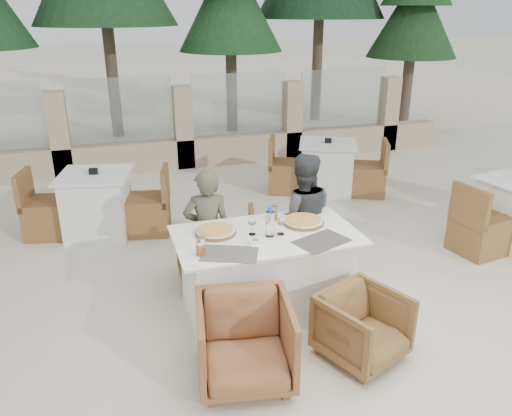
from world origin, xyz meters
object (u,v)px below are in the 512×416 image
object	(u,v)px
wine_glass_centre	(252,225)
olive_dish	(255,241)
diner_right	(302,219)
armchair_far_right	(284,241)
bg_table_b	(327,168)
pizza_left	(216,231)
water_bottle	(270,222)
diner_left	(208,232)
bg_table_a	(98,204)
beer_glass_right	(274,213)
armchair_near_right	(363,327)
beer_glass_left	(201,246)
armchair_far_left	(208,258)
armchair_near_left	(245,342)
wine_glass_near	(281,225)
pizza_right	(303,221)
dining_table	(266,273)

from	to	relation	value
wine_glass_centre	olive_dish	world-z (taller)	wine_glass_centre
wine_glass_centre	diner_right	xyz separation A→B (m)	(0.64, 0.42, -0.20)
armchair_far_right	diner_right	distance (m)	0.41
armchair_far_right	bg_table_b	size ratio (longest dim) A/B	0.45
pizza_left	wine_glass_centre	bearing A→B (deg)	-20.70
pizza_left	water_bottle	bearing A→B (deg)	-22.98
diner_left	bg_table_a	xyz separation A→B (m)	(-1.00, 1.69, -0.24)
olive_dish	diner_right	bearing A→B (deg)	42.02
water_bottle	bg_table_a	size ratio (longest dim) A/B	0.16
beer_glass_right	armchair_near_right	xyz separation A→B (m)	(0.35, -1.14, -0.56)
pizza_left	beer_glass_left	bearing A→B (deg)	-119.96
armchair_near_right	diner_right	world-z (taller)	diner_right
wine_glass_centre	diner_left	world-z (taller)	diner_left
wine_glass_centre	armchair_far_left	distance (m)	0.91
armchair_near_left	armchair_far_left	bearing A→B (deg)	98.07
beer_glass_right	armchair_far_left	world-z (taller)	beer_glass_right
beer_glass_right	wine_glass_near	bearing A→B (deg)	-98.45
armchair_near_left	wine_glass_near	bearing A→B (deg)	64.45
water_bottle	armchair_far_left	xyz separation A→B (m)	(-0.41, 0.70, -0.64)
pizza_left	armchair_far_right	distance (m)	1.10
armchair_near_right	armchair_far_left	bearing A→B (deg)	98.52
wine_glass_near	armchair_near_right	bearing A→B (deg)	-64.05
pizza_right	beer_glass_left	bearing A→B (deg)	-162.07
bg_table_a	olive_dish	bearing A→B (deg)	-49.41
wine_glass_near	armchair_far_right	bearing A→B (deg)	66.44
beer_glass_right	bg_table_a	xyz separation A→B (m)	(-1.58, 1.95, -0.45)
wine_glass_near	beer_glass_right	bearing A→B (deg)	81.55
beer_glass_right	armchair_far_right	world-z (taller)	beer_glass_right
dining_table	armchair_far_left	xyz separation A→B (m)	(-0.40, 0.66, -0.12)
wine_glass_centre	armchair_near_left	distance (m)	1.06
wine_glass_centre	bg_table_a	size ratio (longest dim) A/B	0.11
wine_glass_near	armchair_far_left	world-z (taller)	wine_glass_near
beer_glass_right	armchair_far_left	size ratio (longest dim) A/B	0.24
water_bottle	beer_glass_right	xyz separation A→B (m)	(0.15, 0.32, -0.06)
beer_glass_right	diner_right	bearing A→B (deg)	25.61
pizza_left	wine_glass_centre	distance (m)	0.33
water_bottle	diner_right	size ratio (longest dim) A/B	0.20
wine_glass_centre	beer_glass_left	size ratio (longest dim) A/B	1.22
armchair_far_right	armchair_near_right	bearing A→B (deg)	106.96
wine_glass_near	beer_glass_left	world-z (taller)	wine_glass_near
wine_glass_near	bg_table_a	world-z (taller)	wine_glass_near
diner_left	bg_table_a	bearing A→B (deg)	-51.86
wine_glass_near	diner_right	size ratio (longest dim) A/B	0.14
armchair_far_left	armchair_far_right	distance (m)	0.82
water_bottle	olive_dish	distance (m)	0.23
wine_glass_centre	diner_right	distance (m)	0.79
wine_glass_near	beer_glass_right	distance (m)	0.33
olive_dish	wine_glass_centre	bearing A→B (deg)	80.80
dining_table	bg_table_b	world-z (taller)	same
olive_dish	armchair_near_right	size ratio (longest dim) A/B	0.18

